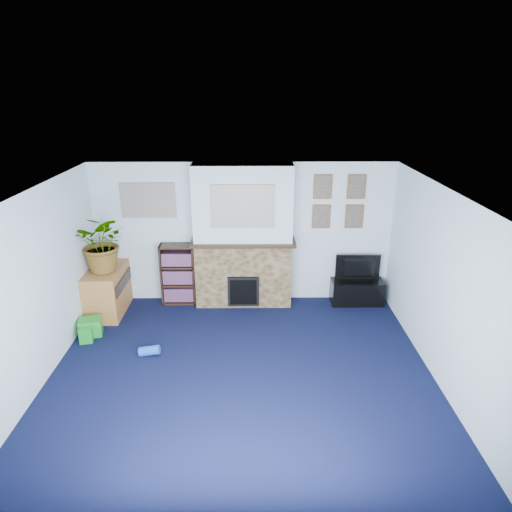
{
  "coord_description": "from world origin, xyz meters",
  "views": [
    {
      "loc": [
        0.15,
        -5.07,
        3.57
      ],
      "look_at": [
        0.2,
        0.9,
        1.31
      ],
      "focal_mm": 32.0,
      "sensor_mm": 36.0,
      "label": 1
    }
  ],
  "objects_px": {
    "television": "(358,269)",
    "sideboard": "(107,292)",
    "tv_stand": "(357,291)",
    "bookshelf": "(179,275)"
  },
  "relations": [
    {
      "from": "television",
      "to": "bookshelf",
      "type": "bearing_deg",
      "value": 0.19
    },
    {
      "from": "bookshelf",
      "to": "sideboard",
      "type": "bearing_deg",
      "value": -162.44
    },
    {
      "from": "television",
      "to": "bookshelf",
      "type": "distance_m",
      "value": 3.07
    },
    {
      "from": "television",
      "to": "tv_stand",
      "type": "bearing_deg",
      "value": 91.25
    },
    {
      "from": "sideboard",
      "to": "tv_stand",
      "type": "bearing_deg",
      "value": 3.82
    },
    {
      "from": "tv_stand",
      "to": "television",
      "type": "relative_size",
      "value": 1.16
    },
    {
      "from": "tv_stand",
      "to": "sideboard",
      "type": "relative_size",
      "value": 0.9
    },
    {
      "from": "television",
      "to": "sideboard",
      "type": "relative_size",
      "value": 0.77
    },
    {
      "from": "television",
      "to": "sideboard",
      "type": "bearing_deg",
      "value": 5.34
    },
    {
      "from": "bookshelf",
      "to": "sideboard",
      "type": "height_order",
      "value": "bookshelf"
    }
  ]
}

